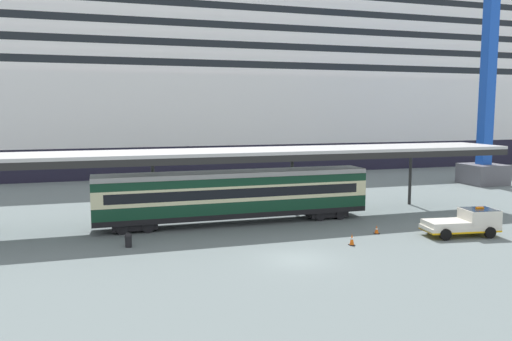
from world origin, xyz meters
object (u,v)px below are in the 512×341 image
Objects in this scene: traffic_cone_mid at (352,239)px; dockside_crane at (493,46)px; quay_bollard at (128,239)px; train_carriage at (235,194)px; service_truck at (467,222)px; cruise_ship at (144,88)px; traffic_cone_near at (377,230)px.

dockside_crane is at bearing 35.23° from traffic_cone_mid.
quay_bollard is at bearing -158.94° from dockside_crane.
train_carriage is 17.01m from service_truck.
cruise_ship reaches higher than traffic_cone_mid.
service_truck is 6.92× the size of traffic_cone_mid.
dockside_crane is at bearing -40.00° from cruise_ship.
traffic_cone_near is (-5.77, 2.37, -0.69)m from service_truck.
traffic_cone_near is 0.63× the size of quay_bollard.
quay_bollard is (-14.02, 3.86, 0.13)m from traffic_cone_mid.
cruise_ship is 8.11× the size of train_carriage.
service_truck is 8.99m from traffic_cone_mid.
cruise_ship is at bearing 94.04° from train_carriage.
quay_bollard is at bearing -151.04° from train_carriage.
dockside_crane is (19.86, 20.43, 15.33)m from service_truck.
cruise_ship reaches higher than traffic_cone_near.
quay_bollard reaches higher than traffic_cone_mid.
train_carriage is (3.07, -43.43, -10.05)m from cruise_ship.
cruise_ship is at bearing 99.58° from traffic_cone_mid.
service_truck is (14.66, -8.54, -1.31)m from train_carriage.
cruise_ship is 49.76m from quay_bollard.
traffic_cone_mid reaches higher than traffic_cone_near.
cruise_ship is at bearing 83.75° from quay_bollard.
cruise_ship reaches higher than quay_bollard.
traffic_cone_near is at bearing -34.79° from train_carriage.
quay_bollard is at bearing -96.25° from cruise_ship.
service_truck is at bearing -22.28° from traffic_cone_near.
train_carriage is at bearing 149.78° from service_truck.
quay_bollard is (-8.33, -4.61, -1.79)m from train_carriage.
train_carriage is 10.38m from traffic_cone_mid.
quay_bollard is (-5.26, -48.04, -11.84)m from cruise_ship.
dockside_crane is at bearing 19.00° from train_carriage.
quay_bollard is at bearing 164.59° from traffic_cone_mid.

